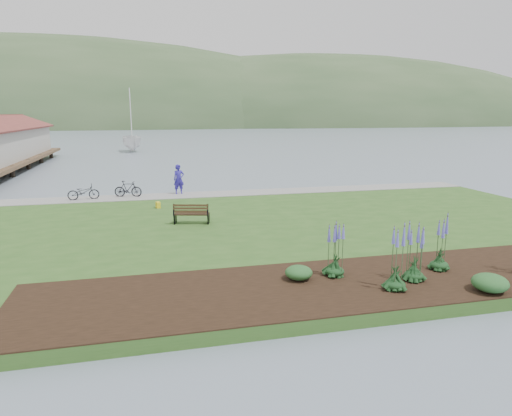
{
  "coord_description": "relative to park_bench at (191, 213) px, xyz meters",
  "views": [
    {
      "loc": [
        -5.0,
        -22.15,
        5.59
      ],
      "look_at": [
        -0.14,
        -2.2,
        1.3
      ],
      "focal_mm": 32.0,
      "sensor_mm": 36.0,
      "label": 1
    }
  ],
  "objects": [
    {
      "name": "person",
      "position": [
        0.05,
        8.37,
        0.63
      ],
      "size": [
        0.93,
        0.74,
        2.28
      ],
      "primitive_type": "imported",
      "rotation": [
        0.0,
        0.0,
        0.23
      ],
      "color": "#2B2095",
      "rests_on": "lawn"
    },
    {
      "name": "shrub_1",
      "position": [
        7.66,
        -10.61,
        -0.21
      ],
      "size": [
        1.04,
        1.04,
        0.52
      ],
      "primitive_type": "ellipsoid",
      "color": "#1E4C21",
      "rests_on": "garden_bed"
    },
    {
      "name": "bicycle_b",
      "position": [
        -3.15,
        8.07,
        0.0
      ],
      "size": [
        0.87,
        1.77,
        1.03
      ],
      "primitive_type": "imported",
      "rotation": [
        0.0,
        0.0,
        1.34
      ],
      "color": "black",
      "rests_on": "lawn"
    },
    {
      "name": "park_bench",
      "position": [
        0.0,
        0.0,
        0.0
      ],
      "size": [
        1.77,
        1.06,
        1.03
      ],
      "rotation": [
        0.0,
        0.0,
        -0.25
      ],
      "color": "black",
      "rests_on": "lawn"
    },
    {
      "name": "far_hillside",
      "position": [
        22.98,
        170.87,
        -0.91
      ],
      "size": [
        580.0,
        80.0,
        38.0
      ],
      "primitive_type": null,
      "color": "#35502D",
      "rests_on": "ground"
    },
    {
      "name": "shoreline_path",
      "position": [
        2.98,
        7.77,
        -0.5
      ],
      "size": [
        34.0,
        2.2,
        0.03
      ],
      "primitive_type": "cube",
      "color": "gray",
      "rests_on": "lawn"
    },
    {
      "name": "pannier",
      "position": [
        -1.44,
        4.17,
        -0.34
      ],
      "size": [
        0.28,
        0.36,
        0.34
      ],
      "primitive_type": "cube",
      "rotation": [
        0.0,
        0.0,
        0.24
      ],
      "color": "yellow",
      "rests_on": "lawn"
    },
    {
      "name": "garden_bed",
      "position": [
        5.98,
        -8.93,
        -0.49
      ],
      "size": [
        24.0,
        4.4,
        0.04
      ],
      "primitive_type": "cube",
      "color": "black",
      "rests_on": "lawn"
    },
    {
      "name": "bicycle_a",
      "position": [
        -5.76,
        7.73,
        -0.03
      ],
      "size": [
        0.85,
        1.9,
        0.96
      ],
      "primitive_type": "imported",
      "rotation": [
        0.0,
        0.0,
        1.69
      ],
      "color": "black",
      "rests_on": "lawn"
    },
    {
      "name": "lawn",
      "position": [
        2.98,
        -1.13,
        -0.71
      ],
      "size": [
        34.0,
        20.0,
        0.4
      ],
      "primitive_type": "cube",
      "color": "#2B511C",
      "rests_on": "ground"
    },
    {
      "name": "ground",
      "position": [
        2.98,
        0.87,
        -0.91
      ],
      "size": [
        600.0,
        600.0,
        0.0
      ],
      "primitive_type": "plane",
      "color": "slate",
      "rests_on": "ground"
    },
    {
      "name": "sailboat",
      "position": [
        -3.72,
        48.37,
        -0.91
      ],
      "size": [
        12.67,
        12.84,
        28.99
      ],
      "primitive_type": "imported",
      "rotation": [
        0.0,
        0.0,
        0.16
      ],
      "color": "silver",
      "rests_on": "ground"
    },
    {
      "name": "echium_5",
      "position": [
        6.01,
        -9.26,
        0.42
      ],
      "size": [
        0.62,
        0.62,
        2.08
      ],
      "color": "#123217",
      "rests_on": "garden_bed"
    },
    {
      "name": "echium_0",
      "position": [
        5.03,
        -9.81,
        0.37
      ],
      "size": [
        0.62,
        0.62,
        2.22
      ],
      "color": "#123217",
      "rests_on": "garden_bed"
    },
    {
      "name": "echium_4",
      "position": [
        3.75,
        -8.31,
        0.44
      ],
      "size": [
        0.62,
        0.62,
        2.12
      ],
      "color": "#123217",
      "rests_on": "garden_bed"
    },
    {
      "name": "echium_1",
      "position": [
        7.4,
        -8.58,
        0.33
      ],
      "size": [
        0.62,
        0.62,
        2.11
      ],
      "color": "#123217",
      "rests_on": "garden_bed"
    },
    {
      "name": "shrub_0",
      "position": [
        2.52,
        -8.34,
        -0.25
      ],
      "size": [
        0.87,
        0.87,
        0.44
      ],
      "primitive_type": "ellipsoid",
      "color": "#1E4C21",
      "rests_on": "garden_bed"
    }
  ]
}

